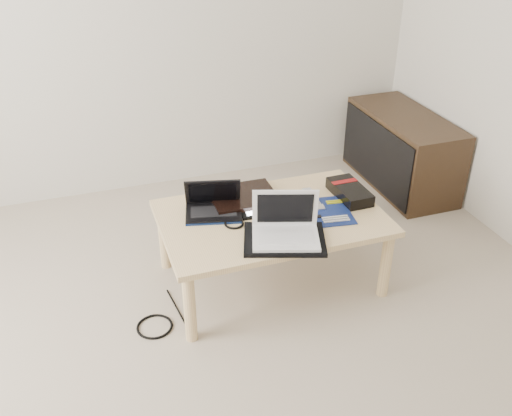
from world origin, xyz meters
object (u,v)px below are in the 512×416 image
object	(u,v)px
netbook	(213,206)
coffee_table	(271,224)
gpu_box	(350,192)
media_cabinet	(401,150)
white_laptop	(285,228)

from	to	relation	value
netbook	coffee_table	bearing A→B (deg)	-23.79
coffee_table	gpu_box	distance (m)	0.46
coffee_table	netbook	world-z (taller)	netbook
gpu_box	netbook	bearing A→B (deg)	174.20
media_cabinet	white_laptop	size ratio (longest dim) A/B	2.53
coffee_table	media_cabinet	world-z (taller)	media_cabinet
coffee_table	white_laptop	size ratio (longest dim) A/B	3.09
coffee_table	white_laptop	xyz separation A→B (m)	(-0.02, -0.22, 0.11)
media_cabinet	white_laptop	distance (m)	1.58
coffee_table	gpu_box	world-z (taller)	gpu_box
media_cabinet	gpu_box	xyz separation A→B (m)	(-0.76, -0.70, 0.18)
media_cabinet	gpu_box	distance (m)	1.05
netbook	gpu_box	world-z (taller)	netbook
white_laptop	gpu_box	size ratio (longest dim) A/B	1.25
coffee_table	gpu_box	xyz separation A→B (m)	(0.45, 0.04, 0.08)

